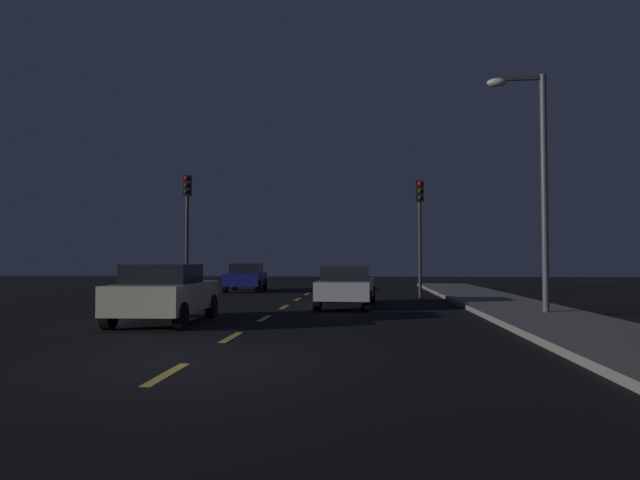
% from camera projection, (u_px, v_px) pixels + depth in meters
% --- Properties ---
extents(ground_plane, '(80.00, 80.00, 0.00)m').
position_uv_depth(ground_plane, '(268.00, 316.00, 16.05)').
color(ground_plane, black).
extents(sidewalk_curb_right, '(3.00, 40.00, 0.15)m').
position_uv_depth(sidewalk_curb_right, '(539.00, 316.00, 15.44)').
color(sidewalk_curb_right, gray).
rests_on(sidewalk_curb_right, ground_plane).
extents(lane_stripe_nearest, '(0.16, 1.60, 0.01)m').
position_uv_depth(lane_stripe_nearest, '(167.00, 374.00, 7.88)').
color(lane_stripe_nearest, '#EACC4C').
rests_on(lane_stripe_nearest, ground_plane).
extents(lane_stripe_second, '(0.16, 1.60, 0.01)m').
position_uv_depth(lane_stripe_second, '(231.00, 337.00, 11.66)').
color(lane_stripe_second, '#EACC4C').
rests_on(lane_stripe_second, ground_plane).
extents(lane_stripe_third, '(0.16, 1.60, 0.01)m').
position_uv_depth(lane_stripe_third, '(264.00, 318.00, 15.45)').
color(lane_stripe_third, '#EACC4C').
rests_on(lane_stripe_third, ground_plane).
extents(lane_stripe_fourth, '(0.16, 1.60, 0.01)m').
position_uv_depth(lane_stripe_fourth, '(284.00, 307.00, 19.23)').
color(lane_stripe_fourth, '#EACC4C').
rests_on(lane_stripe_fourth, ground_plane).
extents(lane_stripe_fifth, '(0.16, 1.60, 0.01)m').
position_uv_depth(lane_stripe_fifth, '(298.00, 299.00, 23.02)').
color(lane_stripe_fifth, '#EACC4C').
rests_on(lane_stripe_fifth, ground_plane).
extents(lane_stripe_sixth, '(0.16, 1.60, 0.01)m').
position_uv_depth(lane_stripe_sixth, '(307.00, 294.00, 26.80)').
color(lane_stripe_sixth, '#EACC4C').
rests_on(lane_stripe_sixth, ground_plane).
extents(traffic_signal_left, '(0.32, 0.38, 5.40)m').
position_uv_depth(traffic_signal_left, '(187.00, 212.00, 25.24)').
color(traffic_signal_left, '#2D2D30').
rests_on(traffic_signal_left, ground_plane).
extents(traffic_signal_right, '(0.32, 0.38, 5.04)m').
position_uv_depth(traffic_signal_right, '(420.00, 216.00, 24.40)').
color(traffic_signal_right, '#2D2D30').
rests_on(traffic_signal_right, ground_plane).
extents(car_stopped_ahead, '(2.02, 4.51, 1.39)m').
position_uv_depth(car_stopped_ahead, '(347.00, 286.00, 19.44)').
color(car_stopped_ahead, silver).
rests_on(car_stopped_ahead, ground_plane).
extents(car_adjacent_lane, '(1.99, 4.00, 1.49)m').
position_uv_depth(car_adjacent_lane, '(165.00, 293.00, 14.28)').
color(car_adjacent_lane, beige).
rests_on(car_adjacent_lane, ground_plane).
extents(car_oncoming_far, '(2.05, 3.93, 1.43)m').
position_uv_depth(car_oncoming_far, '(246.00, 277.00, 29.02)').
color(car_oncoming_far, navy).
rests_on(car_oncoming_far, ground_plane).
extents(street_lamp_right, '(1.65, 0.36, 6.87)m').
position_uv_depth(street_lamp_right, '(535.00, 170.00, 15.95)').
color(street_lamp_right, '#4C4C51').
rests_on(street_lamp_right, ground_plane).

